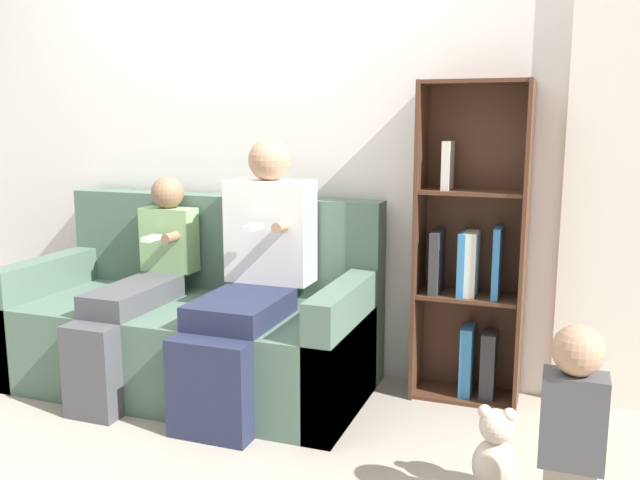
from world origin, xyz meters
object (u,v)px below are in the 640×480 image
(couch, at_px, (195,326))
(adult_seated, at_px, (252,270))
(child_seated, at_px, (138,286))
(bookshelf, at_px, (471,258))
(teddy_bear, at_px, (495,452))
(toddler_standing, at_px, (573,426))

(couch, distance_m, adult_seated, 0.52)
(child_seated, height_order, bookshelf, bookshelf)
(child_seated, bearing_deg, teddy_bear, -12.42)
(adult_seated, distance_m, child_seated, 0.62)
(bookshelf, relative_size, teddy_bear, 4.61)
(couch, bearing_deg, bookshelf, 13.16)
(child_seated, relative_size, teddy_bear, 3.18)
(teddy_bear, bearing_deg, couch, 160.64)
(couch, xyz_separation_m, toddler_standing, (1.82, -0.75, 0.08))
(adult_seated, relative_size, teddy_bear, 3.80)
(teddy_bear, bearing_deg, child_seated, 167.58)
(adult_seated, relative_size, bookshelf, 0.82)
(child_seated, bearing_deg, couch, 35.17)
(adult_seated, bearing_deg, bookshelf, 23.23)
(toddler_standing, distance_m, teddy_bear, 0.40)
(couch, height_order, teddy_bear, couch)
(couch, xyz_separation_m, bookshelf, (1.34, 0.31, 0.39))
(couch, relative_size, toddler_standing, 2.51)
(toddler_standing, distance_m, bookshelf, 1.21)
(child_seated, bearing_deg, bookshelf, 16.74)
(couch, relative_size, adult_seated, 1.44)
(toddler_standing, xyz_separation_m, teddy_bear, (-0.25, 0.20, -0.23))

